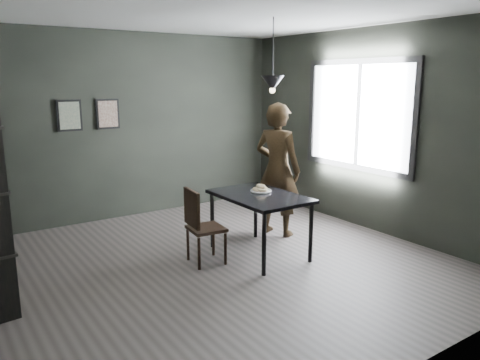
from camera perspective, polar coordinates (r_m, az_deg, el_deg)
ground at (r=5.50m, az=-2.76°, el=-10.26°), size 5.00×5.00×0.00m
back_wall at (r=7.36m, az=-13.22°, el=6.42°), size 5.00×0.10×2.80m
ceiling at (r=5.13m, az=-3.10°, el=20.04°), size 5.00×5.00×0.02m
window_assembly at (r=6.86m, az=14.19°, el=7.65°), size 0.04×1.96×1.56m
cafe_table at (r=5.60m, az=2.40°, el=-2.57°), size 0.80×1.20×0.75m
white_plate at (r=5.72m, az=2.56°, el=-1.39°), size 0.23×0.23×0.01m
donut_pile at (r=5.71m, az=2.56°, el=-1.04°), size 0.20×0.19×0.09m
woman at (r=6.33m, az=4.60°, el=1.26°), size 0.65×0.77×1.80m
wood_chair at (r=5.38m, az=-4.93°, el=-5.09°), size 0.42×0.42×0.89m
pendant_lamp at (r=5.65m, az=3.98°, el=11.68°), size 0.28×0.28×0.86m
framed_print_left at (r=7.04m, az=-20.08°, el=7.40°), size 0.34×0.04×0.44m
framed_print_right at (r=7.20m, az=-15.82°, el=7.76°), size 0.34×0.04×0.44m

